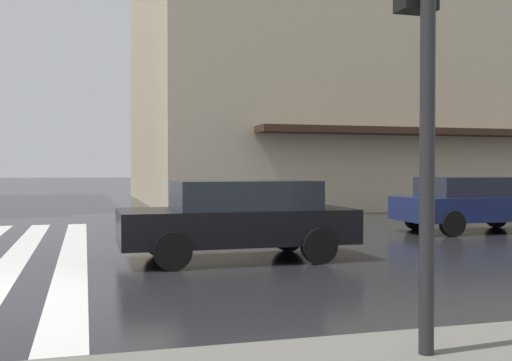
{
  "coord_description": "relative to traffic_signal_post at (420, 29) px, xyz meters",
  "views": [
    {
      "loc": [
        -7.9,
        -1.91,
        1.62
      ],
      "look_at": [
        5.57,
        -5.73,
        1.35
      ],
      "focal_mm": 42.41,
      "sensor_mm": 36.0,
      "label": 1
    }
  ],
  "objects": [
    {
      "name": "traffic_signal_post",
      "position": [
        0.0,
        0.0,
        0.0
      ],
      "size": [
        0.44,
        0.3,
        3.59
      ],
      "color": "#232326",
      "rests_on": "sidewalk_pavement"
    },
    {
      "name": "haussmann_block_corner",
      "position": [
        24.67,
        -10.19,
        6.87
      ],
      "size": [
        18.41,
        20.19,
        19.63
      ],
      "color": "beige",
      "rests_on": "ground_plane"
    },
    {
      "name": "car_black",
      "position": [
        6.07,
        -0.03,
        -1.98
      ],
      "size": [
        1.85,
        4.1,
        1.41
      ],
      "color": "black",
      "rests_on": "ground_plane"
    },
    {
      "name": "car_navy",
      "position": [
        9.07,
        -7.06,
        -1.98
      ],
      "size": [
        1.85,
        4.1,
        1.41
      ],
      "color": "navy",
      "rests_on": "ground_plane"
    }
  ]
}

